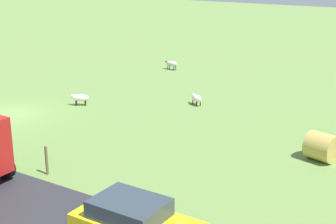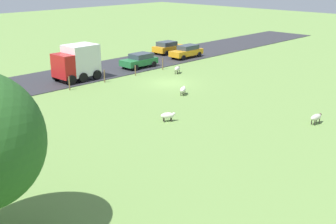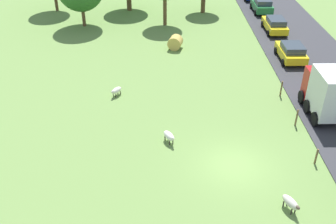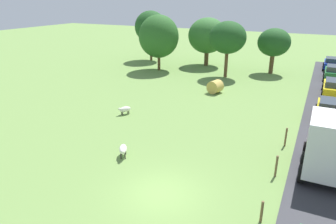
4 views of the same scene
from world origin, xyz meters
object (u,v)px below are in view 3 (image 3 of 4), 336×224
Objects in this scene: hay_bale_0 at (175,42)px; car_2 at (275,24)px; sheep_3 at (116,90)px; truck_0 at (331,92)px; sheep_1 at (291,202)px; car_4 at (291,52)px; car_5 at (262,5)px; sheep_0 at (169,136)px.

car_2 reaches higher than hay_bale_0.
sheep_3 is 0.26× the size of truck_0.
sheep_1 is 22.01m from hay_bale_0.
car_4 is at bearing 89.83° from truck_0.
car_4 is (15.29, 6.45, 0.43)m from sheep_3.
truck_0 is 0.98× the size of car_5.
truck_0 is 1.03× the size of car_4.
car_5 is (0.05, 6.83, 0.05)m from car_2.
truck_0 is at bearing -90.89° from car_5.
hay_bale_0 reaches higher than sheep_1.
car_4 reaches higher than sheep_0.
sheep_1 is 0.28× the size of car_5.
sheep_1 is 10.58m from truck_0.
hay_bale_0 is at bearing 62.84° from sheep_3.
sheep_1 is 0.29× the size of truck_0.
car_4 is (11.27, 12.59, 0.37)m from sheep_0.
car_5 is at bearing 52.85° from sheep_3.
sheep_0 is 0.28× the size of car_4.
sheep_3 is 15.60m from truck_0.
car_5 is (0.34, 14.17, 0.04)m from car_4.
truck_0 is (5.09, 9.17, 1.36)m from sheep_1.
hay_bale_0 is 0.31× the size of car_4.
sheep_1 is 0.28× the size of car_2.
sheep_1 is 0.30× the size of car_4.
car_5 is (0.36, 23.50, -0.96)m from truck_0.
hay_bale_0 is 11.71m from car_2.
sheep_1 is 19.20m from car_4.
hay_bale_0 is 16.12m from truck_0.
sheep_3 is at bearing -157.11° from car_4.
car_5 is at bearing 80.51° from sheep_1.
sheep_0 is 8.53m from sheep_1.
car_5 reaches higher than car_4.
sheep_3 is 20.82m from car_2.
car_4 is at bearing 22.89° from sheep_3.
hay_bale_0 is at bearing 87.22° from sheep_0.
sheep_0 is at bearing -120.11° from car_2.
car_2 is at bearing 22.61° from hay_bale_0.
car_5 is (10.86, 11.33, 0.28)m from hay_bale_0.
car_5 is at bearing 88.64° from car_4.
truck_0 is 9.38m from car_4.
car_2 reaches higher than sheep_0.
car_2 is (0.32, 16.67, -1.01)m from truck_0.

